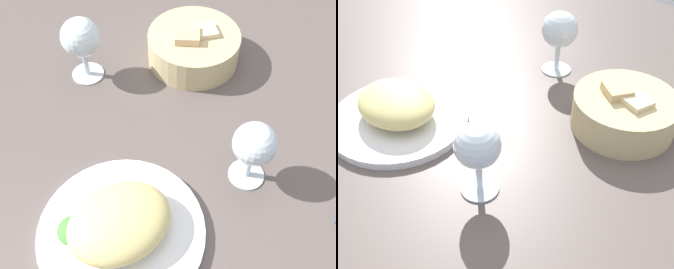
{
  "view_description": "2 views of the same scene",
  "coord_description": "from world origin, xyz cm",
  "views": [
    {
      "loc": [
        -18.21,
        -34.55,
        58.46
      ],
      "look_at": [
        4.9,
        0.04,
        3.01
      ],
      "focal_mm": 44.71,
      "sensor_mm": 36.0,
      "label": 1
    },
    {
      "loc": [
        42.33,
        -41.28,
        46.78
      ],
      "look_at": [
        9.88,
        -3.38,
        3.82
      ],
      "focal_mm": 44.25,
      "sensor_mm": 36.0,
      "label": 2
    }
  ],
  "objects": [
    {
      "name": "ground_plane",
      "position": [
        0.0,
        0.0,
        -1.0
      ],
      "size": [
        140.0,
        140.0,
        2.0
      ],
      "primitive_type": "cube",
      "color": "#5A4F4A"
    },
    {
      "name": "plate",
      "position": [
        -9.81,
        -9.67,
        0.7
      ],
      "size": [
        24.68,
        24.68,
        1.4
      ],
      "primitive_type": "cylinder",
      "color": "white",
      "rests_on": "ground_plane"
    },
    {
      "name": "omelette",
      "position": [
        -9.81,
        -9.67,
        4.08
      ],
      "size": [
        15.96,
        13.28,
        5.36
      ],
      "primitive_type": "ellipsoid",
      "rotation": [
        0.0,
        0.0,
        -0.07
      ],
      "color": "#DFCB7B",
      "rests_on": "plate"
    },
    {
      "name": "lettuce_garnish",
      "position": [
        -15.51,
        -5.82,
        1.9
      ],
      "size": [
        4.97,
        4.97,
        1.01
      ],
      "primitive_type": "cone",
      "color": "#458537",
      "rests_on": "plate"
    },
    {
      "name": "bread_basket",
      "position": [
        20.94,
        14.99,
        3.27
      ],
      "size": [
        17.9,
        17.9,
        7.73
      ],
      "color": "#C9B480",
      "rests_on": "ground_plane"
    },
    {
      "name": "wine_glass_near",
      "position": [
        12.13,
        -12.02,
        8.17
      ],
      "size": [
        6.71,
        6.71,
        12.13
      ],
      "color": "silver",
      "rests_on": "ground_plane"
    },
    {
      "name": "wine_glass_far",
      "position": [
        1.35,
        22.92,
        8.69
      ],
      "size": [
        7.27,
        7.27,
        12.89
      ],
      "color": "silver",
      "rests_on": "ground_plane"
    }
  ]
}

